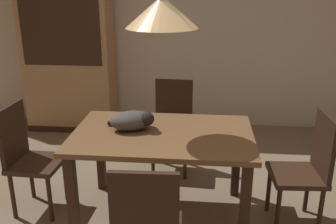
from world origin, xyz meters
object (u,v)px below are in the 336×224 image
Objects in this scene: hutch_bookcase at (69,61)px; pendant_lamp at (162,11)px; dining_table at (163,144)px; chair_far_back at (172,121)px; cat_sleeping at (133,120)px; chair_right_side at (308,166)px; chair_left_side at (27,154)px.

pendant_lamp is at bearing -53.71° from hutch_bookcase.
pendant_lamp reaches higher than dining_table.
dining_table is 0.89m from chair_far_back.
hutch_bookcase reaches higher than chair_far_back.
pendant_lamp reaches higher than hutch_bookcase.
dining_table is 0.30m from cat_sleeping.
dining_table is at bearing -53.71° from hutch_bookcase.
chair_right_side is 3.19m from hutch_bookcase.
hutch_bookcase is (-2.53, 1.90, 0.38)m from chair_right_side.
pendant_lamp is at bearing -90.31° from chair_far_back.
chair_left_side is at bearing -81.88° from hutch_bookcase.
chair_far_back is at bearing 89.69° from dining_table.
chair_far_back is 0.93m from cat_sleeping.
dining_table is 2.38m from hutch_bookcase.
chair_left_side is 0.95m from cat_sleeping.
cat_sleeping is at bearing -106.14° from chair_far_back.
dining_table is 1.51× the size of chair_right_side.
hutch_bookcase is at bearing 143.80° from chair_far_back.
chair_right_side is (1.13, 0.00, -0.14)m from dining_table.
hutch_bookcase is (-1.40, 1.03, 0.38)m from chair_far_back.
cat_sleeping is at bearing 170.31° from pendant_lamp.
pendant_lamp is (0.00, 0.00, 1.01)m from dining_table.
chair_left_side and chair_right_side have the same top height.
chair_right_side is at bearing 0.03° from chair_left_side.
chair_far_back is at bearing 37.67° from chair_left_side.
dining_table is 1.14m from chair_left_side.
dining_table is 1.08× the size of pendant_lamp.
chair_left_side is (-1.13, 0.00, -0.14)m from dining_table.
dining_table is at bearing -113.63° from pendant_lamp.
chair_far_back is 1.42m from chair_right_side.
cat_sleeping reaches higher than dining_table.
chair_left_side is at bearing -142.33° from chair_far_back.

